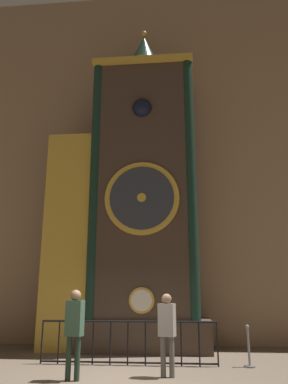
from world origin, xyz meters
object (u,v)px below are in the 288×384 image
object	(u,v)px
clock_tower	(129,202)
visitor_near	(74,325)
visitor_far	(167,326)
stanchion_post	(249,353)

from	to	relation	value
clock_tower	visitor_near	world-z (taller)	clock_tower
clock_tower	visitor_far	size ratio (longest dim) A/B	6.65
clock_tower	visitor_far	distance (m)	5.08
stanchion_post	visitor_far	bearing A→B (deg)	-145.79
visitor_near	clock_tower	bearing A→B (deg)	92.17
visitor_near	stanchion_post	distance (m)	4.21
visitor_far	stanchion_post	world-z (taller)	visitor_far
clock_tower	stanchion_post	size ratio (longest dim) A/B	11.74
visitor_near	stanchion_post	world-z (taller)	visitor_near
clock_tower	stanchion_post	world-z (taller)	clock_tower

